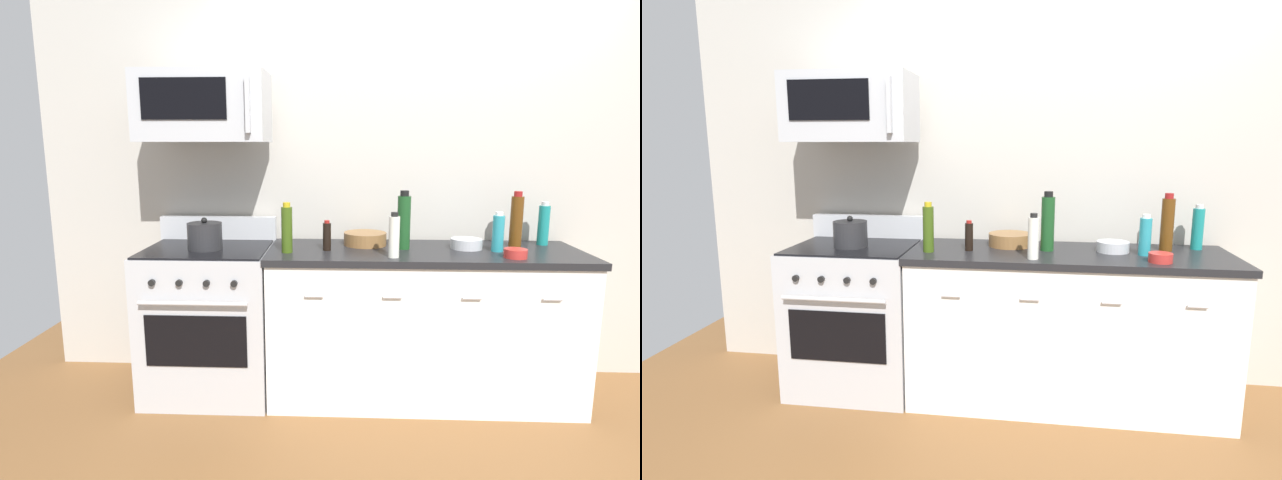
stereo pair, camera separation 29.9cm
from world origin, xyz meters
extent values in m
plane|color=brown|center=(0.00, 0.00, 0.00)|extent=(5.93, 5.93, 0.00)
cube|color=#B7B2A8|center=(0.00, 0.41, 1.35)|extent=(4.95, 0.10, 2.70)
cube|color=white|center=(0.00, 0.00, 0.44)|extent=(1.83, 0.62, 0.88)
cube|color=black|center=(0.00, 0.00, 0.90)|extent=(1.86, 0.65, 0.04)
cube|color=black|center=(0.00, -0.28, 0.05)|extent=(1.83, 0.02, 0.10)
cylinder|color=silver|center=(-0.64, -0.32, 0.72)|extent=(0.10, 0.02, 0.02)
cylinder|color=silver|center=(-0.21, -0.32, 0.72)|extent=(0.10, 0.02, 0.02)
cylinder|color=silver|center=(0.21, -0.32, 0.72)|extent=(0.10, 0.02, 0.02)
cylinder|color=silver|center=(0.64, -0.32, 0.72)|extent=(0.10, 0.02, 0.02)
cube|color=#B7BABF|center=(-1.30, 0.00, 0.46)|extent=(0.76, 0.64, 0.91)
cube|color=black|center=(-1.30, -0.32, 0.45)|extent=(0.58, 0.01, 0.30)
cylinder|color=#B7BABF|center=(-1.30, -0.35, 0.68)|extent=(0.61, 0.02, 0.02)
cube|color=#B7BABF|center=(-1.30, 0.29, 0.99)|extent=(0.76, 0.06, 0.16)
cube|color=black|center=(-1.30, 0.00, 0.92)|extent=(0.73, 0.61, 0.01)
cylinder|color=black|center=(-1.53, -0.33, 0.79)|extent=(0.04, 0.02, 0.04)
cylinder|color=black|center=(-1.38, -0.33, 0.79)|extent=(0.04, 0.02, 0.04)
cylinder|color=black|center=(-1.23, -0.33, 0.79)|extent=(0.04, 0.02, 0.04)
cylinder|color=black|center=(-1.07, -0.33, 0.79)|extent=(0.04, 0.02, 0.04)
cube|color=#B7BABF|center=(-1.30, 0.05, 1.75)|extent=(0.74, 0.40, 0.40)
cube|color=black|center=(-1.36, -0.15, 1.78)|extent=(0.48, 0.01, 0.22)
cube|color=#B7BABF|center=(-1.00, -0.17, 1.75)|extent=(0.02, 0.04, 0.30)
cylinder|color=#59330F|center=(0.57, 0.12, 1.07)|extent=(0.07, 0.07, 0.31)
cylinder|color=maroon|center=(0.57, 0.12, 1.24)|extent=(0.05, 0.05, 0.03)
cylinder|color=black|center=(-0.58, -0.04, 1.00)|extent=(0.05, 0.05, 0.16)
cylinder|color=maroon|center=(-0.58, -0.04, 1.09)|extent=(0.03, 0.03, 0.02)
cylinder|color=#385114|center=(-0.81, -0.11, 1.05)|extent=(0.06, 0.06, 0.26)
cylinder|color=#B29919|center=(-0.81, -0.11, 1.20)|extent=(0.04, 0.04, 0.03)
cylinder|color=#197F7A|center=(0.76, 0.19, 1.04)|extent=(0.07, 0.07, 0.24)
cylinder|color=beige|center=(0.76, 0.19, 1.18)|extent=(0.04, 0.04, 0.02)
cylinder|color=#19471E|center=(-0.12, 0.03, 1.08)|extent=(0.08, 0.08, 0.32)
cylinder|color=black|center=(-0.12, 0.03, 1.25)|extent=(0.05, 0.05, 0.03)
cylinder|color=silver|center=(-0.20, -0.21, 1.03)|extent=(0.06, 0.06, 0.23)
cylinder|color=black|center=(-0.20, -0.21, 1.16)|extent=(0.04, 0.04, 0.02)
cylinder|color=teal|center=(0.42, -0.03, 1.03)|extent=(0.07, 0.07, 0.21)
cylinder|color=white|center=(0.42, -0.03, 1.14)|extent=(0.04, 0.04, 0.02)
cylinder|color=#B2B5BA|center=(0.26, 0.05, 0.95)|extent=(0.19, 0.19, 0.06)
torus|color=#B2B5BA|center=(0.26, 0.05, 0.98)|extent=(0.19, 0.19, 0.01)
cylinder|color=#B2B5BA|center=(0.26, 0.05, 0.92)|extent=(0.10, 0.10, 0.01)
cylinder|color=brown|center=(-0.35, 0.13, 0.96)|extent=(0.26, 0.26, 0.08)
torus|color=brown|center=(-0.35, 0.13, 0.99)|extent=(0.26, 0.26, 0.01)
cylinder|color=brown|center=(-0.35, 0.13, 0.93)|extent=(0.15, 0.15, 0.01)
cylinder|color=#B72D28|center=(0.47, -0.19, 0.94)|extent=(0.13, 0.13, 0.05)
torus|color=#B72D28|center=(0.47, -0.19, 0.97)|extent=(0.13, 0.13, 0.01)
cylinder|color=#B72D28|center=(0.47, -0.19, 0.92)|extent=(0.07, 0.07, 0.01)
cylinder|color=#262628|center=(-1.30, -0.05, 1.00)|extent=(0.20, 0.20, 0.16)
sphere|color=black|center=(-1.30, -0.05, 1.10)|extent=(0.04, 0.04, 0.04)
camera|label=1|loc=(-0.48, -2.99, 1.54)|focal=28.61mm
camera|label=2|loc=(-0.19, -2.96, 1.54)|focal=28.61mm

